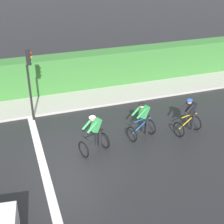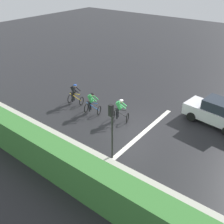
{
  "view_description": "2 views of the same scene",
  "coord_description": "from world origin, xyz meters",
  "views": [
    {
      "loc": [
        10.64,
        -1.79,
        7.57
      ],
      "look_at": [
        -0.54,
        2.04,
        1.3
      ],
      "focal_mm": 53.04,
      "sensor_mm": 36.0,
      "label": 1
    },
    {
      "loc": [
        -12.13,
        -7.65,
        9.4
      ],
      "look_at": [
        -0.65,
        1.19,
        1.01
      ],
      "focal_mm": 40.76,
      "sensor_mm": 36.0,
      "label": 2
    }
  ],
  "objects": [
    {
      "name": "cyclist_lead",
      "position": [
        0.02,
        5.32,
        0.8
      ],
      "size": [
        0.94,
        1.22,
        1.66
      ],
      "color": "black",
      "rests_on": "ground"
    },
    {
      "name": "traffic_light_near_crossing",
      "position": [
        -3.31,
        -0.83,
        2.22
      ],
      "size": [
        0.23,
        0.31,
        3.34
      ],
      "color": "black",
      "rests_on": "ground"
    },
    {
      "name": "sidewalk_kerb",
      "position": [
        -4.92,
        2.0,
        0.06
      ],
      "size": [
        2.8,
        25.45,
        0.12
      ],
      "primitive_type": "cube",
      "color": "#ADA89E",
      "rests_on": "ground"
    },
    {
      "name": "cyclist_second",
      "position": [
        -0.29,
        3.29,
        0.8
      ],
      "size": [
        0.97,
        1.23,
        1.66
      ],
      "color": "black",
      "rests_on": "ground"
    },
    {
      "name": "road_marking_stop_line",
      "position": [
        0.0,
        -1.0,
        0.0
      ],
      "size": [
        7.0,
        0.3,
        0.01
      ],
      "primitive_type": "cube",
      "color": "silver",
      "rests_on": "ground"
    },
    {
      "name": "car_white",
      "position": [
        3.79,
        -4.26,
        0.87
      ],
      "size": [
        2.28,
        4.28,
        1.76
      ],
      "color": "silver",
      "rests_on": "ground"
    },
    {
      "name": "hedge_wall",
      "position": [
        -6.12,
        2.0,
        1.0
      ],
      "size": [
        1.1,
        25.45,
        2.0
      ],
      "primitive_type": "cube",
      "color": "#387533",
      "rests_on": "ground"
    },
    {
      "name": "stone_wall_low",
      "position": [
        -5.82,
        2.0,
        0.32
      ],
      "size": [
        0.44,
        25.45,
        0.64
      ],
      "primitive_type": "cube",
      "color": "tan",
      "rests_on": "ground"
    },
    {
      "name": "cyclist_mid",
      "position": [
        0.12,
        1.1,
        0.8
      ],
      "size": [
        1.01,
        1.25,
        1.66
      ],
      "color": "black",
      "rests_on": "ground"
    },
    {
      "name": "ground_plane",
      "position": [
        0.0,
        0.0,
        0.0
      ],
      "size": [
        80.0,
        80.0,
        0.0
      ],
      "primitive_type": "plane",
      "color": "black"
    }
  ]
}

